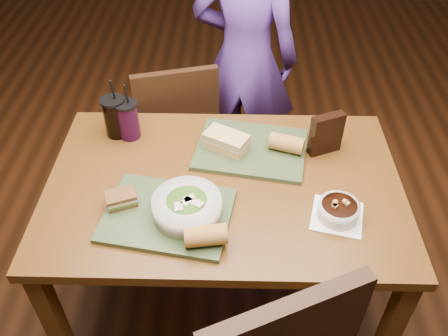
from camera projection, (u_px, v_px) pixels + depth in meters
The scene contains 15 objects.
ground at pixel (224, 297), 2.24m from camera, with size 6.00×6.00×0.00m, color #381C0B.
dining_table at pixel (224, 199), 1.80m from camera, with size 1.30×0.85×0.75m.
chair_far at pixel (182, 131), 2.38m from camera, with size 0.47×0.48×0.89m.
diner at pixel (245, 59), 2.41m from camera, with size 0.55×0.36×1.49m, color #4E3084.
tray_near at pixel (168, 215), 1.60m from camera, with size 0.42×0.32×0.02m, color #314323.
tray_far at pixel (251, 149), 1.86m from camera, with size 0.42×0.32×0.02m, color #314323.
salad_bowl at pixel (187, 206), 1.57m from camera, with size 0.23×0.23×0.08m.
soup_bowl at pixel (338, 210), 1.59m from camera, with size 0.20×0.20×0.07m.
sandwich_near at pixel (121, 199), 1.61m from camera, with size 0.12×0.10×0.05m.
sandwich_far at pixel (226, 141), 1.83m from camera, with size 0.19×0.16×0.07m.
baguette_near at pixel (206, 235), 1.48m from camera, with size 0.07×0.07×0.13m, color #AD7533.
baguette_far at pixel (287, 143), 1.82m from camera, with size 0.07×0.07×0.13m, color #AD7533.
cup_cola at pixel (115, 117), 1.89m from camera, with size 0.10×0.10×0.26m.
cup_berry at pixel (128, 120), 1.88m from camera, with size 0.09×0.09×0.25m.
chip_bag at pixel (326, 134), 1.81m from camera, with size 0.13×0.04×0.17m, color black.
Camera 1 is at (0.03, -1.25, 1.95)m, focal length 38.00 mm.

